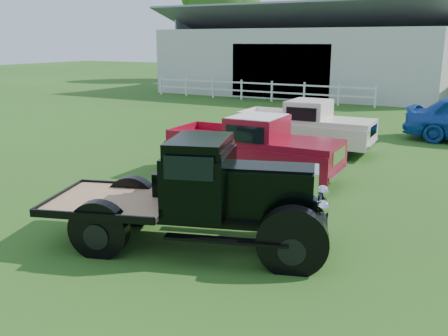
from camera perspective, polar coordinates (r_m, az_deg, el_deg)
The scene contains 8 objects.
ground at distance 9.33m, azimuth -4.70°, elevation -7.73°, with size 120.00×120.00×0.00m, color #294D18.
shed_left at distance 35.22m, azimuth 9.60°, elevation 13.05°, with size 18.80×10.20×5.60m, color beige, non-canonical shape.
fence_rail at distance 30.18m, azimuth 3.73°, elevation 8.84°, with size 14.20×0.16×1.20m, color white, non-canonical shape.
tree_a at distance 46.24m, azimuth -0.65°, elevation 16.56°, with size 6.30×6.30×10.50m, color #2C5616, non-canonical shape.
tree_b at distance 42.16m, azimuth 17.63°, elevation 16.80°, with size 6.90×6.90×11.50m, color #2C5616, non-canonical shape.
vintage_flatbed at distance 8.60m, azimuth -3.36°, elevation -2.84°, with size 4.85×1.92×1.92m, color black, non-canonical shape.
red_pickup at distance 12.87m, azimuth 3.44°, elevation 2.41°, with size 4.59×1.76×1.67m, color maroon, non-canonical shape.
white_pickup at distance 16.33m, azimuth 9.29°, elevation 4.72°, with size 4.43×1.72×1.63m, color beige, non-canonical shape.
Camera 1 is at (4.84, -7.16, 3.50)m, focal length 40.00 mm.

